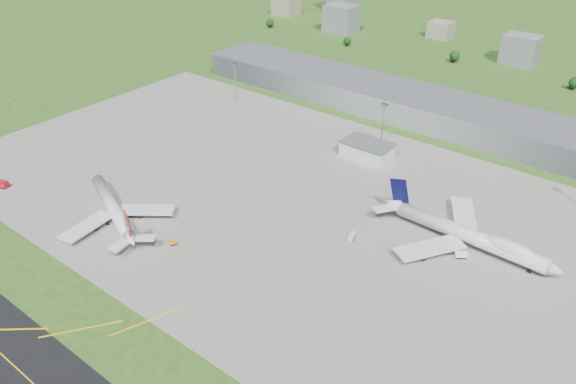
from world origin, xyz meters
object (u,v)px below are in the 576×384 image
Objects in this scene: van_white_far at (461,255)px; fire_truck at (1,184)px; tug_yellow at (174,243)px; airliner_blue_quad at (469,236)px; van_white_near at (352,237)px; airliner_red_twin at (114,209)px.

fire_truck is at bearing 168.08° from van_white_far.
van_white_far reaches higher than tug_yellow.
airliner_blue_quad is 48.10m from van_white_near.
airliner_red_twin is 154.24m from airliner_blue_quad.
airliner_blue_quad reaches higher than van_white_far.
fire_truck is 2.12× the size of tug_yellow.
airliner_blue_quad is 221.65m from fire_truck.
fire_truck is at bearing 136.93° from tug_yellow.
van_white_near reaches higher than tug_yellow.
tug_yellow is at bearing -152.90° from airliner_red_twin.
airliner_red_twin is at bearing 172.06° from van_white_far.
fire_truck is at bearing 101.31° from van_white_near.
van_white_far is (98.66, 66.27, 0.40)m from tug_yellow.
airliner_red_twin is 16.30× the size of tug_yellow.
van_white_near is at bearing -13.14° from tug_yellow.
airliner_blue_quad is at bearing -70.67° from van_white_near.
tug_yellow is 118.85m from van_white_far.
airliner_blue_quad is (133.17, 77.83, 0.81)m from airliner_red_twin.
van_white_near is (159.36, 70.05, -0.40)m from fire_truck.
tug_yellow is (-97.54, -74.87, -4.80)m from airliner_blue_quad.
airliner_red_twin is 69.24m from fire_truck.
van_white_near is at bearing -146.26° from airliner_blue_quad.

